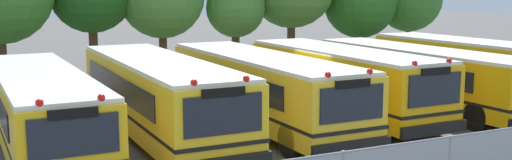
# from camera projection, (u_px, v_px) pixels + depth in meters

# --- Properties ---
(ground_plane) EXTENTS (160.00, 160.00, 0.00)m
(ground_plane) POSITION_uv_depth(u_px,v_px,m) (299.00, 119.00, 22.10)
(ground_plane) COLOR #514F4C
(school_bus_0) EXTENTS (2.66, 11.14, 2.51)m
(school_bus_0) POSITION_uv_depth(u_px,v_px,m) (41.00, 107.00, 17.74)
(school_bus_0) COLOR yellow
(school_bus_0) RESTS_ON ground_plane
(school_bus_1) EXTENTS (2.64, 11.24, 2.68)m
(school_bus_1) POSITION_uv_depth(u_px,v_px,m) (158.00, 93.00, 19.45)
(school_bus_1) COLOR yellow
(school_bus_1) RESTS_ON ground_plane
(school_bus_2) EXTENTS (2.65, 11.26, 2.64)m
(school_bus_2) POSITION_uv_depth(u_px,v_px,m) (260.00, 86.00, 20.99)
(school_bus_2) COLOR yellow
(school_bus_2) RESTS_ON ground_plane
(school_bus_3) EXTENTS (2.69, 10.19, 2.68)m
(school_bus_3) POSITION_uv_depth(u_px,v_px,m) (341.00, 79.00, 22.56)
(school_bus_3) COLOR #EAA80C
(school_bus_3) RESTS_ON ground_plane
(school_bus_4) EXTENTS (2.69, 11.13, 2.57)m
(school_bus_4) POSITION_uv_depth(u_px,v_px,m) (419.00, 75.00, 24.03)
(school_bus_4) COLOR #EAA80C
(school_bus_4) RESTS_ON ground_plane
(school_bus_5) EXTENTS (2.76, 11.71, 2.70)m
(school_bus_5) POSITION_uv_depth(u_px,v_px,m) (482.00, 68.00, 25.54)
(school_bus_5) COLOR yellow
(school_bus_5) RESTS_ON ground_plane
(tree_4) EXTENTS (3.23, 3.22, 5.38)m
(tree_4) POSITION_uv_depth(u_px,v_px,m) (238.00, 7.00, 32.11)
(tree_4) COLOR #4C3823
(tree_4) RESTS_ON ground_plane
(tree_6) EXTENTS (4.33, 4.33, 6.21)m
(tree_6) POSITION_uv_depth(u_px,v_px,m) (358.00, 2.00, 35.03)
(tree_6) COLOR #4C3823
(tree_6) RESTS_ON ground_plane
(tree_7) EXTENTS (4.01, 4.01, 6.17)m
(tree_7) POSITION_uv_depth(u_px,v_px,m) (408.00, 0.00, 36.32)
(tree_7) COLOR #4C3823
(tree_7) RESTS_ON ground_plane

